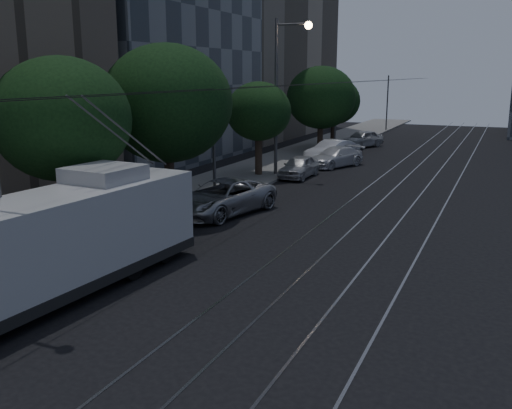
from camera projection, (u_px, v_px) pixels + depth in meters
The scene contains 16 objects.
ground at pixel (214, 297), 16.20m from camera, with size 120.00×120.00×0.00m, color black.
sidewalk at pixel (258, 170), 36.96m from camera, with size 5.00×90.00×0.15m, color slate.
tram_rails at pixel (415, 183), 33.00m from camera, with size 4.52×90.00×0.02m.
overhead_wires at pixel (295, 119), 35.19m from camera, with size 2.23×90.00×6.00m.
trolleybus at pixel (46, 246), 15.65m from camera, with size 3.14×11.51×5.63m.
pickup_silver at pixel (222, 197), 25.60m from camera, with size 2.56×5.56×1.55m, color #A8AAAF.
car_white_a at pixel (299, 167), 34.66m from camera, with size 1.58×3.92×1.34m, color #B2B3B7.
car_white_b at pixel (335, 157), 38.72m from camera, with size 1.86×4.57×1.33m, color silver.
car_white_c at pixel (332, 151), 40.85m from camera, with size 1.64×4.69×1.55m, color white.
car_white_d at pixel (362, 139), 48.89m from camera, with size 1.73×4.30×1.46m, color #B2B3B7.
tree_1 at pixel (62, 120), 19.78m from camera, with size 4.81×4.81×6.82m.
tree_2 at pixel (167, 104), 24.79m from camera, with size 5.72×5.72×7.51m.
tree_3 at pixel (259, 112), 34.28m from camera, with size 3.94×3.94×5.76m.
tree_4 at pixel (321, 98), 44.50m from camera, with size 5.41×5.41×6.80m.
tree_5 at pixel (334, 101), 47.84m from camera, with size 4.33×4.33×5.89m.
streetlamp_far at pixel (283, 83), 33.89m from camera, with size 2.28×0.44×9.36m.
Camera 1 is at (7.28, -13.39, 6.21)m, focal length 40.00 mm.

